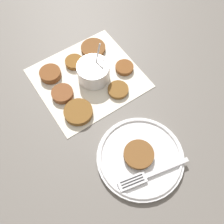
# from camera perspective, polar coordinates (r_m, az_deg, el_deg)

# --- Properties ---
(ground_plane) EXTENTS (4.00, 4.00, 0.00)m
(ground_plane) POSITION_cam_1_polar(r_m,az_deg,el_deg) (0.85, -5.09, 5.94)
(ground_plane) COLOR #605B56
(napkin) EXTENTS (0.35, 0.33, 0.00)m
(napkin) POSITION_cam_1_polar(r_m,az_deg,el_deg) (0.86, -5.21, 7.40)
(napkin) COLOR silver
(napkin) RESTS_ON ground_plane
(sauce_bowl) EXTENTS (0.11, 0.10, 0.11)m
(sauce_bowl) POSITION_cam_1_polar(r_m,az_deg,el_deg) (0.84, -4.01, 8.62)
(sauce_bowl) COLOR silver
(sauce_bowl) RESTS_ON napkin
(fritter_0) EXTENTS (0.09, 0.09, 0.02)m
(fritter_0) POSITION_cam_1_polar(r_m,az_deg,el_deg) (0.78, -7.34, -0.01)
(fritter_0) COLOR brown
(fritter_0) RESTS_ON napkin
(fritter_1) EXTENTS (0.07, 0.07, 0.02)m
(fritter_1) POSITION_cam_1_polar(r_m,az_deg,el_deg) (0.87, -13.27, 8.09)
(fritter_1) COLOR brown
(fritter_1) RESTS_ON napkin
(fritter_2) EXTENTS (0.08, 0.08, 0.01)m
(fritter_2) POSITION_cam_1_polar(r_m,az_deg,el_deg) (0.92, -4.12, 13.69)
(fritter_2) COLOR brown
(fritter_2) RESTS_ON napkin
(fritter_3) EXTENTS (0.07, 0.07, 0.01)m
(fritter_3) POSITION_cam_1_polar(r_m,az_deg,el_deg) (0.82, 1.34, 4.85)
(fritter_3) COLOR brown
(fritter_3) RESTS_ON napkin
(fritter_4) EXTENTS (0.07, 0.07, 0.02)m
(fritter_4) POSITION_cam_1_polar(r_m,az_deg,el_deg) (0.82, -10.74, 3.96)
(fritter_4) COLOR brown
(fritter_4) RESTS_ON napkin
(fritter_5) EXTENTS (0.06, 0.06, 0.01)m
(fritter_5) POSITION_cam_1_polar(r_m,az_deg,el_deg) (0.87, 2.71, 9.65)
(fritter_5) COLOR brown
(fritter_5) RESTS_ON napkin
(fritter_6) EXTENTS (0.06, 0.06, 0.02)m
(fritter_6) POSITION_cam_1_polar(r_m,az_deg,el_deg) (0.89, -8.23, 10.72)
(fritter_6) COLOR brown
(fritter_6) RESTS_ON napkin
(serving_plate) EXTENTS (0.24, 0.24, 0.02)m
(serving_plate) POSITION_cam_1_polar(r_m,az_deg,el_deg) (0.73, 6.18, -9.78)
(serving_plate) COLOR silver
(serving_plate) RESTS_ON ground_plane
(fritter_on_plate) EXTENTS (0.08, 0.08, 0.01)m
(fritter_on_plate) POSITION_cam_1_polar(r_m,az_deg,el_deg) (0.71, 5.84, -9.16)
(fritter_on_plate) COLOR brown
(fritter_on_plate) RESTS_ON serving_plate
(fork) EXTENTS (0.20, 0.08, 0.00)m
(fork) POSITION_cam_1_polar(r_m,az_deg,el_deg) (0.70, 7.46, -13.61)
(fork) COLOR silver
(fork) RESTS_ON serving_plate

